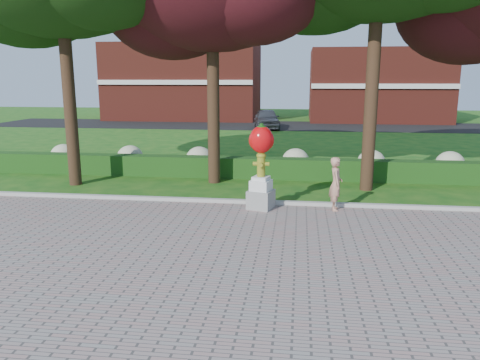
{
  "coord_description": "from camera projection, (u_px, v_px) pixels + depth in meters",
  "views": [
    {
      "loc": [
        1.15,
        -10.88,
        3.81
      ],
      "look_at": [
        -0.38,
        1.0,
        1.21
      ],
      "focal_mm": 35.0,
      "sensor_mm": 36.0,
      "label": 1
    }
  ],
  "objects": [
    {
      "name": "parked_car",
      "position": [
        267.0,
        119.0,
        36.1
      ],
      "size": [
        2.45,
        4.71,
        1.53
      ],
      "primitive_type": "imported",
      "rotation": [
        0.0,
        0.0,
        0.15
      ],
      "color": "#3E4045",
      "rests_on": "street"
    },
    {
      "name": "curb",
      "position": [
        261.0,
        203.0,
        14.39
      ],
      "size": [
        40.0,
        0.18,
        0.15
      ],
      "primitive_type": "cube",
      "color": "#ADADA5",
      "rests_on": "ground"
    },
    {
      "name": "ground",
      "position": [
        250.0,
        237.0,
        11.5
      ],
      "size": [
        100.0,
        100.0,
        0.0
      ],
      "primitive_type": "plane",
      "color": "#145115",
      "rests_on": "ground"
    },
    {
      "name": "woman",
      "position": [
        336.0,
        184.0,
        13.57
      ],
      "size": [
        0.4,
        0.59,
        1.57
      ],
      "primitive_type": "imported",
      "rotation": [
        0.0,
        0.0,
        1.61
      ],
      "color": "tan",
      "rests_on": "walkway"
    },
    {
      "name": "hydrant_sculpture",
      "position": [
        261.0,
        164.0,
        13.63
      ],
      "size": [
        0.85,
        0.85,
        2.52
      ],
      "rotation": [
        0.0,
        0.0,
        -0.28
      ],
      "color": "gray",
      "rests_on": "walkway"
    },
    {
      "name": "building_right",
      "position": [
        377.0,
        85.0,
        42.78
      ],
      "size": [
        12.0,
        8.0,
        6.4
      ],
      "primitive_type": "cube",
      "color": "maroon",
      "rests_on": "ground"
    },
    {
      "name": "building_left",
      "position": [
        185.0,
        82.0,
        44.96
      ],
      "size": [
        14.0,
        8.0,
        7.0
      ],
      "primitive_type": "cube",
      "color": "maroon",
      "rests_on": "ground"
    },
    {
      "name": "hydrangea_row",
      "position": [
        285.0,
        160.0,
        19.07
      ],
      "size": [
        20.1,
        1.1,
        0.99
      ],
      "color": "#BABB8F",
      "rests_on": "ground"
    },
    {
      "name": "lawn_hedge",
      "position": [
        269.0,
        168.0,
        18.2
      ],
      "size": [
        24.0,
        0.7,
        0.8
      ],
      "primitive_type": "cube",
      "color": "#1B4012",
      "rests_on": "ground"
    },
    {
      "name": "street",
      "position": [
        286.0,
        126.0,
        38.64
      ],
      "size": [
        50.0,
        8.0,
        0.02
      ],
      "primitive_type": "cube",
      "color": "black",
      "rests_on": "ground"
    },
    {
      "name": "walkway",
      "position": [
        224.0,
        316.0,
        7.62
      ],
      "size": [
        40.0,
        14.0,
        0.04
      ],
      "primitive_type": "cube",
      "color": "gray",
      "rests_on": "ground"
    }
  ]
}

